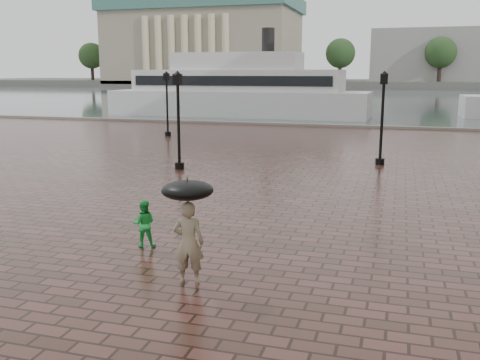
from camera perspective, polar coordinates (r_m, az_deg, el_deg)
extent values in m
plane|color=#382119|center=(14.22, 0.07, -6.92)|extent=(300.00, 300.00, 0.00)
plane|color=#414C4F|center=(105.10, 14.76, 8.63)|extent=(240.00, 240.00, 0.00)
cube|color=slate|center=(45.32, 11.79, 5.53)|extent=(80.00, 0.60, 0.30)
cube|color=#4C4C47|center=(173.01, 15.66, 9.87)|extent=(300.00, 60.00, 2.00)
cube|color=gray|center=(168.71, -3.85, 13.97)|extent=(55.00, 30.00, 22.00)
cube|color=#3C6D63|center=(169.67, -3.90, 18.02)|extent=(57.00, 32.00, 4.00)
cube|color=gray|center=(163.11, 19.32, 12.41)|extent=(30.00, 22.00, 14.00)
cylinder|color=#2D2119|center=(177.73, -15.46, 10.88)|extent=(1.00, 1.00, 8.00)
sphere|color=#213819|center=(177.81, -15.55, 12.65)|extent=(8.00, 8.00, 8.00)
cylinder|color=#2D2119|center=(165.60, -7.74, 11.18)|extent=(1.00, 1.00, 8.00)
sphere|color=#213819|center=(165.68, -7.79, 13.08)|extent=(8.00, 8.00, 8.00)
cylinder|color=#2D2119|center=(156.78, 1.02, 11.27)|extent=(1.00, 1.00, 8.00)
sphere|color=#213819|center=(156.86, 1.03, 13.27)|extent=(8.00, 8.00, 8.00)
cylinder|color=#2D2119|center=(151.85, 10.58, 11.07)|extent=(1.00, 1.00, 8.00)
sphere|color=#213819|center=(151.93, 10.66, 13.15)|extent=(8.00, 8.00, 8.00)
cylinder|color=#2D2119|center=(151.20, 20.48, 10.55)|extent=(1.00, 1.00, 8.00)
sphere|color=#213819|center=(151.28, 20.63, 12.63)|extent=(8.00, 8.00, 8.00)
cylinder|color=black|center=(25.33, -6.47, 1.53)|extent=(0.44, 0.44, 0.30)
cylinder|color=black|center=(25.08, -6.57, 5.70)|extent=(0.14, 0.14, 4.00)
cube|color=black|center=(24.96, -6.68, 10.61)|extent=(0.35, 0.35, 0.50)
sphere|color=beige|center=(24.96, -6.68, 10.61)|extent=(0.28, 0.28, 0.28)
cylinder|color=black|center=(27.29, 14.69, 1.94)|extent=(0.44, 0.44, 0.30)
cylinder|color=black|center=(27.06, 14.89, 5.80)|extent=(0.14, 0.14, 4.00)
cube|color=black|center=(26.94, 15.12, 10.36)|extent=(0.35, 0.35, 0.50)
sphere|color=beige|center=(26.94, 15.12, 10.36)|extent=(0.28, 0.28, 0.28)
cylinder|color=black|center=(38.60, -7.70, 4.90)|extent=(0.44, 0.44, 0.30)
cylinder|color=black|center=(38.44, -7.77, 7.64)|extent=(0.14, 0.14, 4.00)
cube|color=black|center=(38.36, -7.86, 10.85)|extent=(0.35, 0.35, 0.50)
sphere|color=beige|center=(38.36, -7.86, 10.85)|extent=(0.28, 0.28, 0.28)
imported|color=gray|center=(11.51, -5.51, -6.67)|extent=(0.74, 0.56, 1.82)
imported|color=green|center=(14.10, -10.22, -4.61)|extent=(0.73, 0.65, 1.25)
cube|color=silver|center=(55.84, -0.27, 8.16)|extent=(26.84, 6.92, 2.57)
cube|color=silver|center=(55.76, -0.27, 10.57)|extent=(21.48, 5.96, 2.14)
cube|color=silver|center=(55.76, -0.27, 12.55)|extent=(12.92, 5.16, 1.71)
cylinder|color=black|center=(54.93, 3.02, 14.56)|extent=(1.28, 1.28, 2.57)
cube|color=black|center=(53.07, -1.23, 10.53)|extent=(20.31, 0.49, 0.96)
cube|color=black|center=(58.46, 0.61, 10.61)|extent=(20.31, 0.49, 0.96)
cylinder|color=black|center=(11.33, -5.58, -3.61)|extent=(0.02, 0.02, 0.95)
ellipsoid|color=black|center=(11.21, -5.63, -1.09)|extent=(1.10, 1.10, 0.39)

